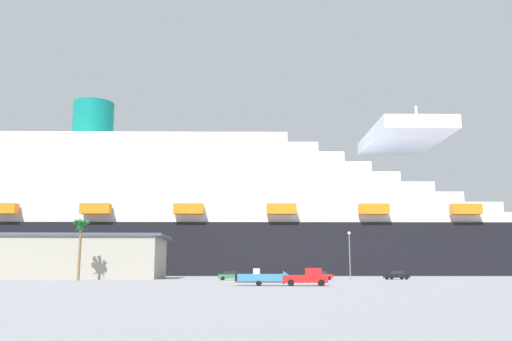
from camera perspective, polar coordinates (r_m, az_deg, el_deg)
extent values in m
plane|color=gray|center=(122.96, -1.52, -11.13)|extent=(600.00, 600.00, 0.00)
cube|color=black|center=(166.15, -6.44, -8.31)|extent=(215.60, 37.03, 14.39)
cube|color=white|center=(166.63, -6.38, -5.34)|extent=(189.75, 33.96, 2.89)
cube|color=white|center=(167.37, -7.83, -4.34)|extent=(182.47, 33.59, 2.89)
cube|color=white|center=(168.27, -9.26, -3.34)|extent=(169.85, 32.72, 2.89)
cube|color=white|center=(169.32, -10.68, -2.36)|extent=(162.63, 31.93, 2.89)
cube|color=white|center=(170.53, -12.07, -1.38)|extent=(152.43, 31.26, 2.89)
cube|color=white|center=(171.88, -13.44, -0.42)|extent=(144.98, 30.88, 2.89)
cube|color=white|center=(173.37, -14.79, 0.52)|extent=(138.53, 30.41, 2.89)
cube|color=white|center=(175.00, -16.11, 1.45)|extent=(132.52, 29.57, 2.89)
cube|color=white|center=(176.78, -17.41, 2.36)|extent=(123.66, 29.24, 2.89)
cube|color=white|center=(176.70, 15.16, 3.40)|extent=(21.98, 38.10, 4.00)
cylinder|color=#0C7266|center=(177.94, -16.62, 4.80)|extent=(12.53, 12.53, 12.57)
cylinder|color=silver|center=(178.86, 16.43, 4.62)|extent=(0.80, 0.80, 12.00)
cube|color=orange|center=(162.53, -24.96, -3.63)|extent=(8.04, 3.30, 2.80)
cube|color=orange|center=(153.93, -16.39, -3.85)|extent=(8.04, 3.30, 2.80)
cube|color=orange|center=(149.11, -7.04, -4.00)|extent=(8.04, 3.30, 2.80)
cube|color=orange|center=(148.44, 2.66, -4.03)|extent=(8.04, 3.30, 2.80)
cube|color=orange|center=(151.97, 12.18, -3.96)|extent=(8.04, 3.30, 2.80)
cube|color=orange|center=(159.42, 21.03, -3.79)|extent=(8.04, 3.30, 2.80)
cube|color=gray|center=(123.37, -23.79, -8.38)|extent=(59.43, 19.26, 8.21)
cube|color=#3F4759|center=(123.51, -23.64, -6.34)|extent=(61.80, 20.03, 0.60)
cube|color=red|center=(69.88, 5.16, -11.20)|extent=(5.75, 2.46, 0.90)
cube|color=red|center=(69.91, 5.98, -10.45)|extent=(2.16, 2.00, 0.90)
cube|color=#26333F|center=(69.94, 6.54, -10.51)|extent=(0.24, 1.68, 0.63)
cylinder|color=black|center=(70.98, 6.75, -11.51)|extent=(0.82, 0.35, 0.80)
cylinder|color=black|center=(68.98, 6.85, -11.56)|extent=(0.82, 0.35, 0.80)
cylinder|color=black|center=(70.87, 3.66, -11.56)|extent=(0.82, 0.35, 0.80)
cylinder|color=black|center=(68.87, 3.66, -11.61)|extent=(0.82, 0.35, 0.80)
cube|color=#595960|center=(69.95, 0.56, -11.55)|extent=(6.59, 2.21, 0.16)
cube|color=#595960|center=(69.87, 3.76, -11.53)|extent=(2.12, 0.30, 0.10)
cylinder|color=black|center=(70.90, 0.35, -11.65)|extent=(0.66, 0.27, 0.64)
cylinder|color=black|center=(69.04, 0.27, -11.69)|extent=(0.66, 0.27, 0.64)
cube|color=teal|center=(69.94, 0.56, -11.11)|extent=(6.02, 2.35, 0.90)
cone|color=teal|center=(69.85, 3.35, -11.10)|extent=(1.34, 1.77, 1.68)
cube|color=silver|center=(69.96, 0.07, -10.46)|extent=(0.88, 1.06, 0.70)
cube|color=black|center=(70.17, -2.06, -11.10)|extent=(0.40, 0.53, 1.10)
cylinder|color=brown|center=(103.68, -17.92, -8.22)|extent=(0.46, 0.46, 9.49)
cone|color=#195923|center=(103.87, -17.56, -5.56)|extent=(1.18, 2.83, 2.34)
cone|color=#195923|center=(104.19, -17.63, -5.57)|extent=(2.80, 1.92, 2.27)
cone|color=#195923|center=(104.31, -17.79, -5.57)|extent=(2.94, 1.63, 2.12)
cone|color=#195923|center=(104.17, -17.95, -5.55)|extent=(1.75, 2.74, 2.43)
cone|color=#195923|center=(103.83, -18.00, -5.54)|extent=(1.82, 2.65, 2.51)
cone|color=#195923|center=(103.58, -17.91, -5.53)|extent=(2.75, 1.52, 2.46)
cone|color=#195923|center=(103.55, -17.68, -5.54)|extent=(2.53, 2.37, 2.32)
sphere|color=#195923|center=(103.90, -17.78, -5.61)|extent=(1.10, 1.10, 1.10)
cylinder|color=slate|center=(99.87, 9.76, -8.91)|extent=(0.20, 0.20, 8.08)
sphere|color=#F9F2CC|center=(100.04, 9.68, -6.45)|extent=(0.56, 0.56, 0.56)
cube|color=#2D723F|center=(100.95, -2.69, -10.96)|extent=(4.54, 2.36, 0.70)
cube|color=#1E232D|center=(100.92, -2.81, -10.61)|extent=(2.62, 1.93, 0.55)
cylinder|color=black|center=(102.02, -1.94, -11.16)|extent=(0.68, 0.31, 0.66)
cylinder|color=black|center=(100.23, -1.81, -11.18)|extent=(0.68, 0.31, 0.66)
cylinder|color=black|center=(101.70, -3.57, -11.15)|extent=(0.68, 0.31, 0.66)
cylinder|color=black|center=(99.91, -3.47, -11.17)|extent=(0.68, 0.31, 0.66)
cube|color=red|center=(103.13, 6.80, -10.89)|extent=(4.44, 2.14, 0.70)
cube|color=#1E232D|center=(103.11, 6.67, -10.54)|extent=(2.53, 1.82, 0.55)
cylinder|color=black|center=(104.15, 7.57, -11.05)|extent=(0.67, 0.27, 0.66)
cylinder|color=black|center=(102.33, 7.65, -11.07)|extent=(0.67, 0.27, 0.66)
cylinder|color=black|center=(103.97, 5.97, -11.09)|extent=(0.67, 0.27, 0.66)
cylinder|color=black|center=(102.14, 6.03, -11.11)|extent=(0.67, 0.27, 0.66)
cube|color=black|center=(109.38, 14.45, -10.59)|extent=(4.97, 2.83, 0.70)
cube|color=#1E232D|center=(109.26, 14.33, -10.27)|extent=(2.92, 2.23, 0.55)
cylinder|color=black|center=(110.95, 14.95, -10.74)|extent=(0.69, 0.35, 0.66)
cylinder|color=black|center=(109.23, 15.43, -10.73)|extent=(0.69, 0.35, 0.66)
cylinder|color=black|center=(109.56, 13.49, -10.81)|extent=(0.69, 0.35, 0.66)
cylinder|color=black|center=(107.82, 13.96, -10.81)|extent=(0.69, 0.35, 0.66)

